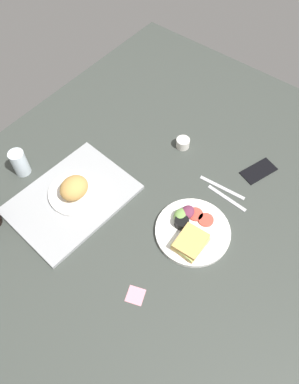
# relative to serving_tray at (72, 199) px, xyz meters

# --- Properties ---
(ground_plane) EXTENTS (1.90, 1.50, 0.03)m
(ground_plane) POSITION_rel_serving_tray_xyz_m (0.17, -0.25, -0.02)
(ground_plane) COLOR #383D38
(serving_tray) EXTENTS (0.47, 0.36, 0.02)m
(serving_tray) POSITION_rel_serving_tray_xyz_m (0.00, 0.00, 0.00)
(serving_tray) COLOR #9EA0A3
(serving_tray) RESTS_ON ground_plane
(bread_plate_near) EXTENTS (0.21, 0.21, 0.09)m
(bread_plate_near) POSITION_rel_serving_tray_xyz_m (0.02, -0.00, 0.04)
(bread_plate_near) COLOR white
(bread_plate_near) RESTS_ON serving_tray
(plate_with_salad) EXTENTS (0.27, 0.27, 0.05)m
(plate_with_salad) POSITION_rel_serving_tray_xyz_m (0.16, -0.43, 0.01)
(plate_with_salad) COLOR white
(plate_with_salad) RESTS_ON ground_plane
(drinking_glass) EXTENTS (0.06, 0.06, 0.11)m
(drinking_glass) POSITION_rel_serving_tray_xyz_m (-0.02, 0.25, 0.05)
(drinking_glass) COLOR silver
(drinking_glass) RESTS_ON ground_plane
(espresso_cup) EXTENTS (0.06, 0.06, 0.04)m
(espresso_cup) POSITION_rel_serving_tray_xyz_m (0.48, -0.17, 0.01)
(espresso_cup) COLOR silver
(espresso_cup) RESTS_ON ground_plane
(fork) EXTENTS (0.02, 0.17, 0.01)m
(fork) POSITION_rel_serving_tray_xyz_m (0.37, -0.46, -0.01)
(fork) COLOR #B7B7BC
(fork) RESTS_ON ground_plane
(knife) EXTENTS (0.03, 0.19, 0.01)m
(knife) POSITION_rel_serving_tray_xyz_m (0.40, -0.42, -0.01)
(knife) COLOR #B7B7BC
(knife) RESTS_ON ground_plane
(cell_phone) EXTENTS (0.16, 0.12, 0.01)m
(cell_phone) POSITION_rel_serving_tray_xyz_m (0.56, -0.49, -0.00)
(cell_phone) COLOR black
(cell_phone) RESTS_ON ground_plane
(sticky_note) EXTENTS (0.07, 0.07, 0.00)m
(sticky_note) POSITION_rel_serving_tray_xyz_m (-0.13, -0.42, -0.01)
(sticky_note) COLOR pink
(sticky_note) RESTS_ON ground_plane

